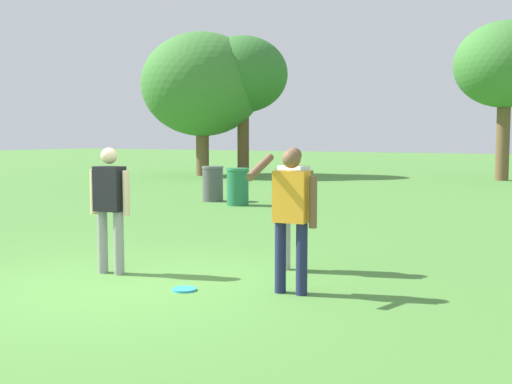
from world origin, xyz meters
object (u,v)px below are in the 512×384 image
tree_broad_center (243,75)px  trash_can_further_along (238,187)px  tree_tall_left (202,85)px  tree_far_right (505,66)px  frisbee (184,289)px  person_bystander (294,200)px  person_thrower (291,210)px  trash_can_beside_table (213,184)px  person_catcher (110,202)px

tree_broad_center → trash_can_further_along: bearing=-59.7°
tree_tall_left → tree_far_right: 12.64m
tree_tall_left → frisbee: bearing=-56.0°
tree_far_right → tree_tall_left: bearing=-164.4°
tree_tall_left → trash_can_further_along: bearing=-51.2°
tree_broad_center → tree_far_right: size_ratio=0.98×
person_bystander → trash_can_further_along: 8.07m
person_thrower → tree_tall_left: tree_tall_left is taller
person_thrower → tree_far_right: (-0.94, 20.64, 3.58)m
trash_can_beside_table → trash_can_further_along: same height
person_bystander → tree_broad_center: 20.49m
frisbee → person_thrower: bearing=22.4°
person_catcher → trash_can_beside_table: bearing=115.5°
person_thrower → trash_can_beside_table: (-6.48, 8.12, -0.48)m
trash_can_further_along → tree_broad_center: 12.79m
person_bystander → tree_tall_left: bearing=128.0°
person_catcher → tree_tall_left: bearing=121.3°
frisbee → tree_far_right: 21.59m
frisbee → trash_can_further_along: trash_can_further_along is taller
tree_tall_left → person_bystander: bearing=-52.0°
person_thrower → tree_tall_left: bearing=127.2°
person_catcher → tree_broad_center: bearing=116.1°
tree_far_right → tree_broad_center: bearing=-166.4°
person_bystander → tree_tall_left: 20.68m
trash_can_further_along → tree_broad_center: bearing=120.3°
person_thrower → frisbee: person_thrower is taller
frisbee → trash_can_further_along: size_ratio=0.29×
tree_broad_center → person_bystander: bearing=-57.1°
person_bystander → trash_can_beside_table: size_ratio=1.71×
person_bystander → tree_broad_center: size_ratio=0.27×
person_bystander → trash_can_further_along: bearing=126.7°
person_thrower → tree_broad_center: 21.71m
trash_can_further_along → frisbee: bearing=-62.4°
trash_can_further_along → tree_far_right: 14.36m
person_thrower → person_catcher: bearing=-175.4°
person_thrower → trash_can_beside_table: bearing=128.6°
person_catcher → trash_can_further_along: 8.30m
frisbee → tree_tall_left: 21.76m
frisbee → trash_can_beside_table: trash_can_beside_table is taller
person_thrower → person_bystander: bearing=115.0°
person_thrower → frisbee: bearing=-157.6°
person_bystander → tree_tall_left: (-12.58, 16.12, 3.09)m
trash_can_beside_table → tree_far_right: (5.54, 12.51, 4.06)m
person_catcher → frisbee: size_ratio=5.86×
person_catcher → tree_far_right: (1.57, 20.84, 3.60)m
person_catcher → person_bystander: bearing=33.8°
person_bystander → frisbee: (-0.62, -1.60, -0.93)m
person_thrower → person_bystander: 1.25m
tree_tall_left → tree_broad_center: (1.62, 0.84, 0.40)m
trash_can_beside_table → trash_can_further_along: size_ratio=1.00×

